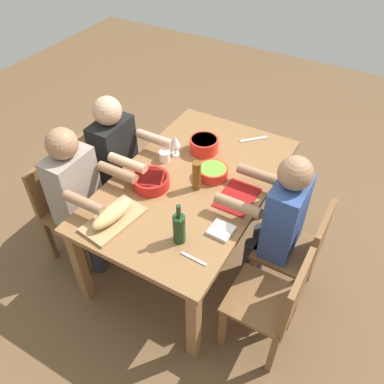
# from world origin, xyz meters

# --- Properties ---
(ground_plane) EXTENTS (8.00, 8.00, 0.00)m
(ground_plane) POSITION_xyz_m (0.00, 0.00, 0.00)
(ground_plane) COLOR brown
(dining_table) EXTENTS (1.66, 1.02, 0.74)m
(dining_table) POSITION_xyz_m (0.00, 0.00, 0.66)
(dining_table) COLOR olive
(dining_table) RESTS_ON ground_plane
(chair_far_center) EXTENTS (0.40, 0.40, 0.85)m
(chair_far_center) POSITION_xyz_m (0.00, 0.83, 0.48)
(chair_far_center) COLOR brown
(chair_far_center) RESTS_ON ground_plane
(diner_far_center) EXTENTS (0.41, 0.53, 1.20)m
(diner_far_center) POSITION_xyz_m (-0.00, 0.65, 0.70)
(diner_far_center) COLOR #2D2D38
(diner_far_center) RESTS_ON ground_plane
(chair_far_right) EXTENTS (0.40, 0.40, 0.85)m
(chair_far_right) POSITION_xyz_m (0.46, 0.83, 0.48)
(chair_far_right) COLOR brown
(chair_far_right) RESTS_ON ground_plane
(chair_near_center) EXTENTS (0.40, 0.40, 0.85)m
(chair_near_center) POSITION_xyz_m (0.00, -0.83, 0.48)
(chair_near_center) COLOR brown
(chair_near_center) RESTS_ON ground_plane
(diner_near_center) EXTENTS (0.41, 0.53, 1.20)m
(diner_near_center) POSITION_xyz_m (0.00, -0.65, 0.70)
(diner_near_center) COLOR #2D2D38
(diner_near_center) RESTS_ON ground_plane
(chair_near_right) EXTENTS (0.40, 0.40, 0.85)m
(chair_near_right) POSITION_xyz_m (0.46, -0.83, 0.48)
(chair_near_right) COLOR brown
(chair_near_right) RESTS_ON ground_plane
(diner_near_right) EXTENTS (0.41, 0.53, 1.20)m
(diner_near_right) POSITION_xyz_m (0.46, -0.65, 0.70)
(diner_near_right) COLOR #2D2D38
(diner_near_right) RESTS_ON ground_plane
(serving_bowl_greens) EXTENTS (0.22, 0.22, 0.11)m
(serving_bowl_greens) POSITION_xyz_m (-0.35, -0.09, 0.80)
(serving_bowl_greens) COLOR red
(serving_bowl_greens) RESTS_ON dining_table
(serving_bowl_salad) EXTENTS (0.21, 0.21, 0.08)m
(serving_bowl_salad) POSITION_xyz_m (-0.11, 0.11, 0.78)
(serving_bowl_salad) COLOR red
(serving_bowl_salad) RESTS_ON dining_table
(serving_bowl_fruit) EXTENTS (0.25, 0.25, 0.08)m
(serving_bowl_fruit) POSITION_xyz_m (0.19, -0.21, 0.79)
(serving_bowl_fruit) COLOR red
(serving_bowl_fruit) RESTS_ON dining_table
(cutting_board) EXTENTS (0.43, 0.28, 0.02)m
(cutting_board) POSITION_xyz_m (0.58, -0.24, 0.75)
(cutting_board) COLOR tan
(cutting_board) RESTS_ON dining_table
(bread_loaf) EXTENTS (0.33, 0.16, 0.09)m
(bread_loaf) POSITION_xyz_m (0.58, -0.24, 0.81)
(bread_loaf) COLOR tan
(bread_loaf) RESTS_ON cutting_board
(wine_bottle) EXTENTS (0.08, 0.08, 0.29)m
(wine_bottle) POSITION_xyz_m (0.51, 0.21, 0.85)
(wine_bottle) COLOR #193819
(wine_bottle) RESTS_ON dining_table
(beer_bottle) EXTENTS (0.06, 0.06, 0.22)m
(beer_bottle) POSITION_xyz_m (0.05, 0.07, 0.85)
(beer_bottle) COLOR brown
(beer_bottle) RESTS_ON dining_table
(wine_glass) EXTENTS (0.08, 0.08, 0.17)m
(wine_glass) POSITION_xyz_m (-0.20, -0.26, 0.86)
(wine_glass) COLOR silver
(wine_glass) RESTS_ON dining_table
(placemat_far_center) EXTENTS (0.32, 0.23, 0.01)m
(placemat_far_center) POSITION_xyz_m (0.00, 0.35, 0.74)
(placemat_far_center) COLOR maroon
(placemat_far_center) RESTS_ON dining_table
(fork_far_right) EXTENTS (0.02, 0.17, 0.01)m
(fork_far_right) POSITION_xyz_m (0.60, 0.35, 0.74)
(fork_far_right) COLOR silver
(fork_far_right) RESTS_ON dining_table
(cup_near_center) EXTENTS (0.08, 0.08, 0.08)m
(cup_near_center) POSITION_xyz_m (-0.10, -0.29, 0.78)
(cup_near_center) COLOR white
(cup_near_center) RESTS_ON dining_table
(carving_knife) EXTENTS (0.18, 0.18, 0.01)m
(carving_knife) POSITION_xyz_m (-0.67, 0.18, 0.74)
(carving_knife) COLOR silver
(carving_knife) RESTS_ON dining_table
(napkin_stack) EXTENTS (0.15, 0.15, 0.02)m
(napkin_stack) POSITION_xyz_m (0.33, 0.39, 0.75)
(napkin_stack) COLOR white
(napkin_stack) RESTS_ON dining_table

